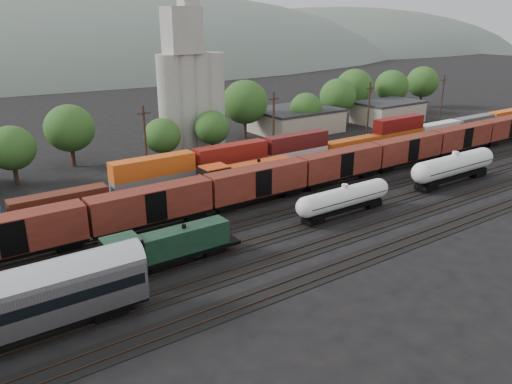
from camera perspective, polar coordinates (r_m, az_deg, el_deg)
ground at (r=66.69m, az=5.04°, el=-1.97°), size 600.00×600.00×0.00m
tracks at (r=66.67m, az=5.04°, el=-1.93°), size 180.00×33.20×0.20m
green_locomotive at (r=50.88m, az=-10.94°, el=-6.32°), size 15.81×2.79×4.19m
tank_car_a at (r=64.36m, az=10.03°, el=-0.72°), size 15.21×2.72×3.98m
tank_car_b at (r=81.51m, az=21.66°, el=2.78°), size 18.21×3.26×4.77m
orange_locomotive at (r=71.89m, az=-1.66°, el=1.85°), size 17.95×2.99×4.49m
boxcar_string at (r=82.34m, az=13.48°, el=4.00°), size 184.40×2.90×4.20m
container_wall at (r=82.85m, az=3.68°, el=4.19°), size 174.34×2.60×5.80m
grain_silo at (r=94.95m, az=-7.45°, el=11.36°), size 13.40×5.00×29.00m
industrial_sheds at (r=97.43m, az=-5.28°, el=6.44°), size 119.38×17.26×5.10m
tree_band at (r=98.60m, az=-7.00°, el=9.00°), size 165.09×21.72×12.11m
utility_poles at (r=82.19m, az=-4.74°, el=6.66°), size 122.20×0.36×12.00m
distant_hills at (r=317.18m, az=-23.25°, el=9.66°), size 860.00×286.00×130.00m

